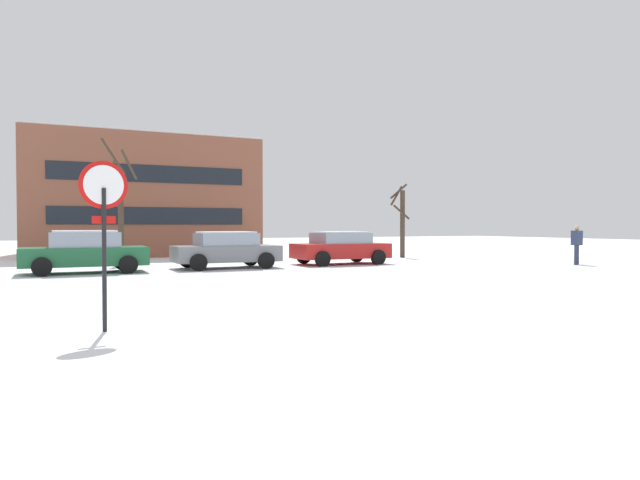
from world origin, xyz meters
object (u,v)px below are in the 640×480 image
parked_car_red (341,247)px  pedestrian_crossing (577,242)px  parked_car_gray (226,249)px  parked_car_green (85,251)px  stop_sign (104,212)px

parked_car_red → pedestrian_crossing: size_ratio=2.43×
parked_car_gray → parked_car_red: parked_car_gray is taller
parked_car_green → pedestrian_crossing: pedestrian_crossing is taller
parked_car_green → parked_car_gray: size_ratio=1.03×
stop_sign → parked_car_gray: size_ratio=0.66×
parked_car_gray → parked_car_green: bearing=-179.9°
parked_car_red → pedestrian_crossing: (8.93, -4.79, 0.25)m
parked_car_green → parked_car_gray: (5.16, 0.01, -0.03)m
stop_sign → parked_car_red: 16.37m
parked_car_green → parked_car_red: (10.33, 0.09, -0.03)m
parked_car_red → parked_car_gray: bearing=-179.1°
parked_car_gray → parked_car_red: (5.16, 0.08, -0.01)m
parked_car_gray → pedestrian_crossing: 14.86m
stop_sign → pedestrian_crossing: stop_sign is taller
parked_car_green → parked_car_red: parked_car_green is taller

